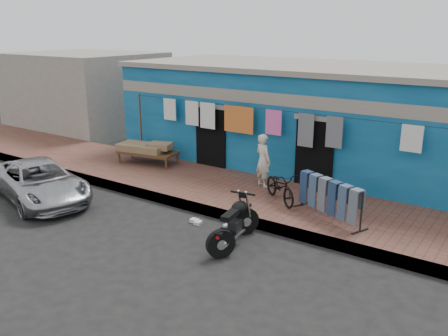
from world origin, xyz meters
TOP-DOWN VIEW (x-y plane):
  - ground at (0.00, 0.00)m, footprint 80.00×80.00m
  - sidewalk at (0.00, 3.00)m, footprint 28.00×3.00m
  - curb at (0.00, 1.55)m, footprint 28.00×0.10m
  - building at (-0.00, 6.99)m, footprint 12.20×5.20m
  - neighbor_left at (-11.00, 7.00)m, footprint 6.00×5.00m
  - clothesline at (-0.38, 4.25)m, footprint 10.06×0.06m
  - car at (-4.56, -0.11)m, footprint 4.18×2.74m
  - seated_person at (0.17, 3.65)m, footprint 0.63×0.54m
  - bicycle at (1.13, 2.85)m, footprint 1.52×1.32m
  - motorcycle at (1.27, 0.52)m, footprint 1.07×1.80m
  - charpoy at (-4.04, 3.55)m, footprint 2.33×1.66m
  - jeans_rack at (2.58, 2.53)m, footprint 2.28×1.84m
  - litter_a at (-0.18, 1.01)m, footprint 0.20×0.15m
  - litter_b at (0.64, 1.20)m, footprint 0.19×0.20m
  - litter_c at (-0.04, 0.98)m, footprint 0.17×0.21m

SIDE VIEW (x-z plane):
  - ground at x=0.00m, z-range 0.00..0.00m
  - litter_c at x=-0.04m, z-range 0.00..0.08m
  - litter_b at x=0.64m, z-range 0.00..0.08m
  - litter_a at x=-0.18m, z-range 0.00..0.09m
  - sidewalk at x=0.00m, z-range 0.00..0.25m
  - curb at x=0.00m, z-range 0.00..0.25m
  - motorcycle at x=1.27m, z-range 0.00..1.05m
  - car at x=-4.56m, z-range 0.00..1.08m
  - charpoy at x=-4.04m, z-range 0.25..0.92m
  - jeans_rack at x=2.58m, z-range 0.25..1.21m
  - bicycle at x=1.13m, z-range 0.25..1.22m
  - seated_person at x=0.17m, z-range 0.25..1.73m
  - building at x=0.00m, z-range 0.01..3.37m
  - neighbor_left at x=-11.00m, z-range 0.00..3.40m
  - clothesline at x=-0.38m, z-range 0.76..2.86m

